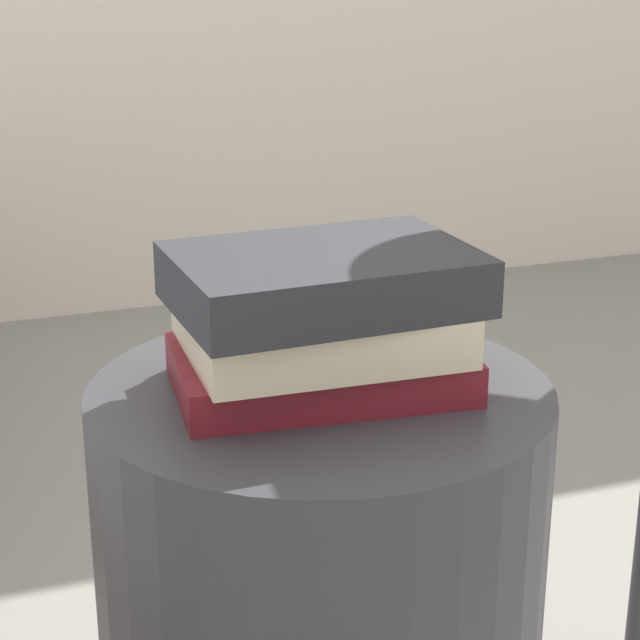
% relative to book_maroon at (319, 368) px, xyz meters
% --- Properties ---
extents(book_maroon, '(0.28, 0.19, 0.04)m').
position_rel_book_maroon_xyz_m(book_maroon, '(0.00, 0.00, 0.00)').
color(book_maroon, maroon).
rests_on(book_maroon, side_table).
extents(book_cream, '(0.25, 0.19, 0.04)m').
position_rel_book_maroon_xyz_m(book_cream, '(0.00, -0.01, 0.04)').
color(book_cream, beige).
rests_on(book_cream, book_maroon).
extents(book_charcoal, '(0.27, 0.19, 0.05)m').
position_rel_book_maroon_xyz_m(book_charcoal, '(0.00, -0.01, 0.09)').
color(book_charcoal, '#28282D').
rests_on(book_charcoal, book_cream).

